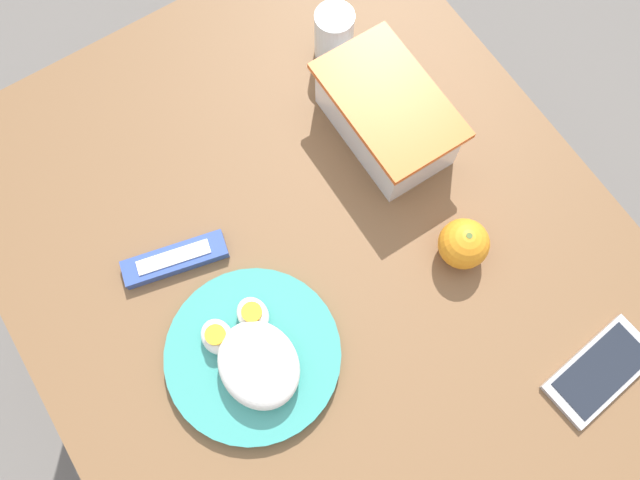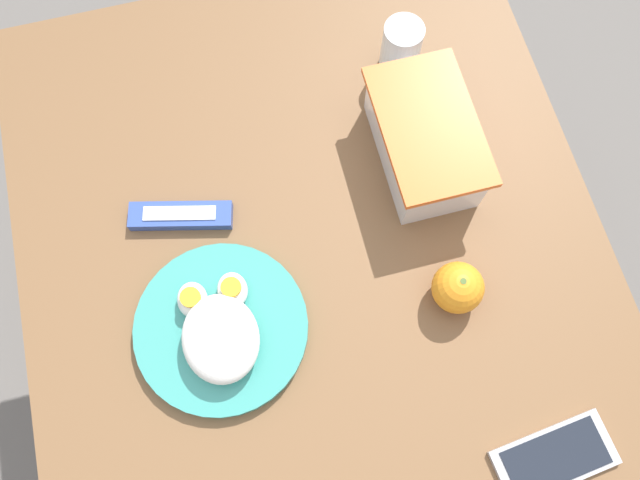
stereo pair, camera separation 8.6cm
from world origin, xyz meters
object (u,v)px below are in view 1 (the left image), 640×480
(cell_phone, at_px, (601,371))
(drinking_glass, at_px, (334,35))
(food_container, at_px, (386,118))
(orange_fruit, at_px, (464,244))
(candy_bar, at_px, (175,259))
(rice_plate, at_px, (254,356))

(cell_phone, xyz_separation_m, drinking_glass, (-0.61, -0.03, 0.04))
(food_container, distance_m, orange_fruit, 0.22)
(orange_fruit, height_order, candy_bar, orange_fruit)
(food_container, height_order, candy_bar, food_container)
(food_container, relative_size, orange_fruit, 3.06)
(cell_phone, bearing_deg, orange_fruit, -166.33)
(candy_bar, relative_size, cell_phone, 0.95)
(cell_phone, bearing_deg, rice_plate, -124.93)
(cell_phone, height_order, drinking_glass, drinking_glass)
(rice_plate, height_order, drinking_glass, drinking_glass)
(food_container, xyz_separation_m, cell_phone, (0.45, 0.04, -0.04))
(candy_bar, xyz_separation_m, cell_phone, (0.44, 0.40, -0.00))
(orange_fruit, bearing_deg, food_container, 175.13)
(rice_plate, relative_size, cell_phone, 1.47)
(drinking_glass, bearing_deg, candy_bar, -65.76)
(orange_fruit, distance_m, drinking_glass, 0.38)
(food_container, height_order, rice_plate, food_container)
(drinking_glass, bearing_deg, food_container, -4.83)
(cell_phone, relative_size, drinking_glass, 1.81)
(rice_plate, distance_m, drinking_glass, 0.50)
(rice_plate, bearing_deg, orange_fruit, 85.17)
(food_container, distance_m, cell_phone, 0.46)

